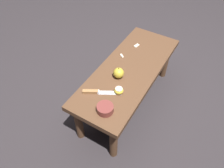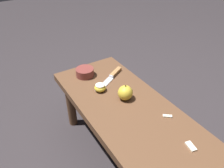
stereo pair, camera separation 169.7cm
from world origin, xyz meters
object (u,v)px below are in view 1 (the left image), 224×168
at_px(wooden_bench, 129,74).
at_px(bowl, 105,109).
at_px(knife, 96,92).
at_px(apple_cut, 119,90).
at_px(apple_whole, 119,73).

xyz_separation_m(wooden_bench, bowl, (-0.41, -0.05, 0.08)).
bearing_deg(knife, apple_cut, 2.31).
relative_size(apple_whole, bowl, 0.82).
relative_size(wooden_bench, knife, 4.46).
height_order(apple_whole, apple_cut, apple_whole).
distance_m(wooden_bench, apple_cut, 0.25).
relative_size(apple_cut, bowl, 0.59).
distance_m(knife, apple_whole, 0.21).
relative_size(wooden_bench, apple_cut, 17.19).
xyz_separation_m(knife, bowl, (-0.09, -0.13, 0.02)).
distance_m(knife, bowl, 0.16).
distance_m(wooden_bench, bowl, 0.42).
distance_m(apple_cut, bowl, 0.17).
height_order(knife, apple_cut, apple_cut).
height_order(wooden_bench, bowl, bowl).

